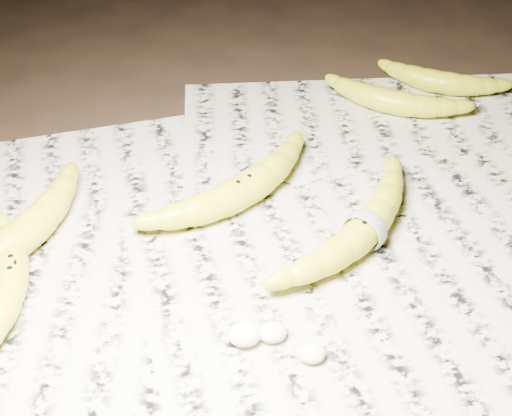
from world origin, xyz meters
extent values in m
plane|color=black|center=(0.00, 0.00, 0.00)|extent=(3.00, 3.00, 0.00)
cube|color=#B4AD9A|center=(0.00, 0.03, 0.00)|extent=(0.90, 0.70, 0.01)
torus|color=white|center=(0.10, 0.00, 0.03)|extent=(0.04, 0.04, 0.05)
ellipsoid|color=#FDF5C4|center=(-0.06, -0.12, 0.02)|extent=(0.03, 0.03, 0.02)
ellipsoid|color=#FDF5C4|center=(0.00, -0.15, 0.02)|extent=(0.03, 0.02, 0.02)
ellipsoid|color=#FDF5C4|center=(-0.03, -0.12, 0.02)|extent=(0.03, 0.02, 0.02)
camera|label=1|loc=(-0.14, -0.56, 0.56)|focal=50.00mm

